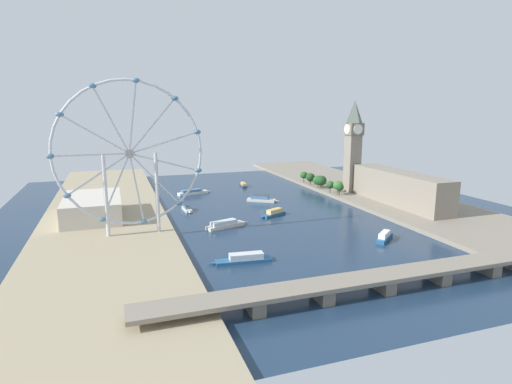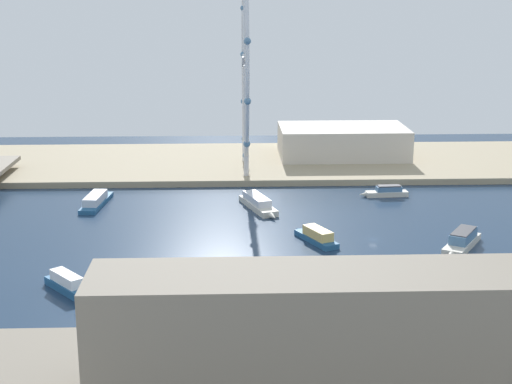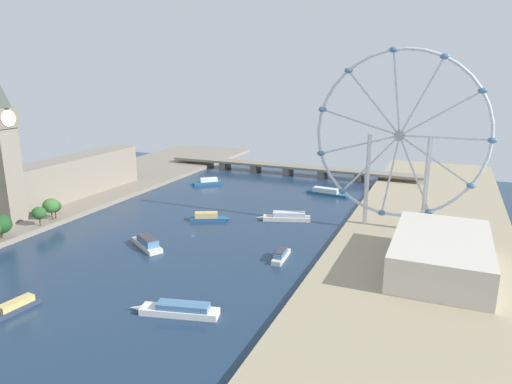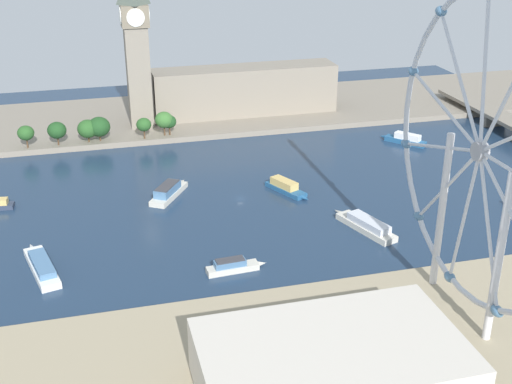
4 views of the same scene
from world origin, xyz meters
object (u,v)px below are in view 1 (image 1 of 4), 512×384
(tour_boat_2, at_px, (244,259))
(tour_boat_5, at_px, (226,224))
(tour_boat_4, at_px, (187,208))
(tour_boat_6, at_px, (243,185))
(riverside_hall, at_px, (93,207))
(tour_boat_7, at_px, (193,192))
(ferris_wheel, at_px, (130,155))
(tour_boat_1, at_px, (274,213))
(river_bridge, at_px, (383,278))
(parliament_block, at_px, (400,188))
(tour_boat_3, at_px, (261,199))
(tour_boat_0, at_px, (385,236))
(clock_tower, at_px, (353,145))

(tour_boat_2, height_order, tour_boat_5, tour_boat_5)
(tour_boat_4, height_order, tour_boat_6, tour_boat_4)
(riverside_hall, xyz_separation_m, tour_boat_7, (-89.87, -75.10, -8.87))
(ferris_wheel, bearing_deg, tour_boat_1, -167.69)
(ferris_wheel, height_order, riverside_hall, ferris_wheel)
(tour_boat_4, bearing_deg, river_bridge, 14.41)
(tour_boat_1, distance_m, tour_boat_6, 128.35)
(tour_boat_6, bearing_deg, parliament_block, -137.30)
(riverside_hall, relative_size, tour_boat_3, 2.42)
(tour_boat_7, bearing_deg, parliament_block, -49.70)
(parliament_block, bearing_deg, tour_boat_4, -15.19)
(tour_boat_5, bearing_deg, tour_boat_3, 35.09)
(riverside_hall, relative_size, tour_boat_6, 2.88)
(ferris_wheel, relative_size, tour_boat_6, 4.25)
(parliament_block, xyz_separation_m, tour_boat_1, (112.16, -8.78, -14.75))
(tour_boat_2, relative_size, tour_boat_5, 1.08)
(ferris_wheel, height_order, tour_boat_3, ferris_wheel)
(riverside_hall, relative_size, tour_boat_5, 1.99)
(tour_boat_0, bearing_deg, tour_boat_3, 66.18)
(tour_boat_2, xyz_separation_m, tour_boat_7, (-7.70, -193.70, -0.04))
(tour_boat_7, bearing_deg, clock_tower, -32.84)
(tour_boat_3, height_order, tour_boat_6, tour_boat_3)
(tour_boat_0, xyz_separation_m, tour_boat_3, (37.57, -133.04, 0.13))
(ferris_wheel, relative_size, tour_boat_5, 2.93)
(tour_boat_2, xyz_separation_m, tour_boat_3, (-60.69, -141.01, 0.38))
(clock_tower, xyz_separation_m, tour_boat_5, (148.40, 73.27, -46.56))
(riverside_hall, xyz_separation_m, tour_boat_5, (-90.12, 49.07, -8.67))
(tour_boat_0, relative_size, tour_boat_6, 0.97)
(tour_boat_1, bearing_deg, tour_boat_6, -121.83)
(tour_boat_6, bearing_deg, clock_tower, -122.62)
(riverside_hall, bearing_deg, tour_boat_6, -146.68)
(tour_boat_5, bearing_deg, clock_tower, 7.79)
(riverside_hall, height_order, tour_boat_3, riverside_hall)
(clock_tower, distance_m, tour_boat_1, 125.59)
(parliament_block, distance_m, riverside_hall, 250.09)
(clock_tower, relative_size, tour_boat_0, 3.89)
(tour_boat_5, relative_size, tour_boat_7, 0.96)
(parliament_block, bearing_deg, tour_boat_5, 3.99)
(tour_boat_0, xyz_separation_m, tour_boat_4, (108.06, -119.93, -0.35))
(parliament_block, relative_size, tour_boat_1, 4.35)
(parliament_block, distance_m, tour_boat_6, 168.40)
(ferris_wheel, relative_size, tour_boat_2, 2.70)
(tour_boat_3, height_order, tour_boat_4, tour_boat_3)
(tour_boat_0, height_order, tour_boat_5, tour_boat_0)
(river_bridge, height_order, tour_boat_3, river_bridge)
(ferris_wheel, distance_m, tour_boat_6, 201.57)
(tour_boat_6, relative_size, tour_boat_7, 0.66)
(tour_boat_0, relative_size, tour_boat_7, 0.64)
(riverside_hall, xyz_separation_m, tour_boat_1, (-134.93, 29.35, -8.73))
(clock_tower, bearing_deg, tour_boat_5, 26.28)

